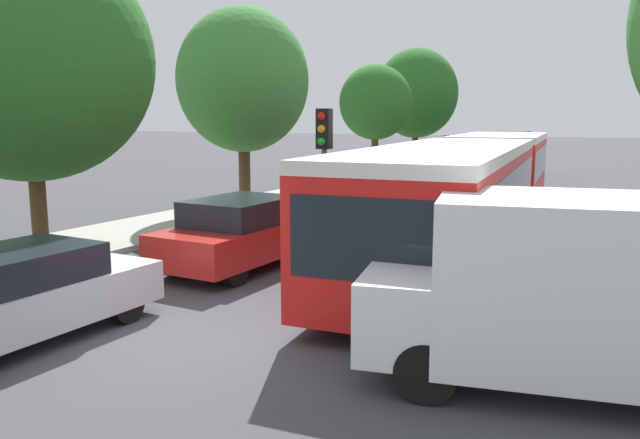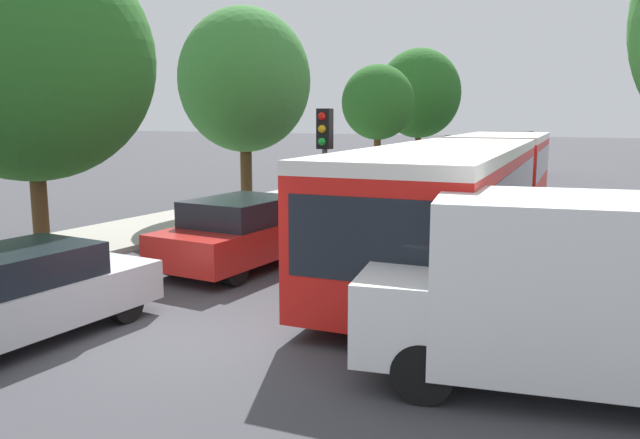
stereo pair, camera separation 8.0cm
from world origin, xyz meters
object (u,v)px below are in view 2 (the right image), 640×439
queued_car_tan (411,188)px  white_van (595,290)px  queued_car_silver (22,293)px  tree_left_distant (419,96)px  tree_left_far (379,104)px  articulated_bus (475,183)px  city_bus_rear (494,152)px  tree_left_near (31,65)px  tree_left_mid (247,84)px  queued_car_black (347,202)px  traffic_light (324,149)px  queued_car_red (244,232)px

queued_car_tan → white_van: bearing=-150.7°
queued_car_silver → tree_left_distant: size_ratio=0.56×
tree_left_far → articulated_bus: bearing=-56.0°
city_bus_rear → white_van: (7.28, -26.01, -0.13)m
tree_left_near → tree_left_mid: bearing=92.7°
white_van → city_bus_rear: bearing=-87.1°
tree_left_near → tree_left_distant: tree_left_distant is taller
queued_car_black → traffic_light: size_ratio=1.26×
tree_left_near → tree_left_far: (-0.33, 18.80, -0.48)m
queued_car_red → tree_left_far: size_ratio=0.77×
queued_car_black → tree_left_far: bearing=19.9°
city_bus_rear → queued_car_black: city_bus_rear is taller
queued_car_tan → tree_left_mid: (-4.16, -4.08, 3.56)m
queued_car_silver → traffic_light: traffic_light is taller
queued_car_red → white_van: white_van is taller
queued_car_black → tree_left_near: size_ratio=0.62×
city_bus_rear → tree_left_far: (-4.06, -6.15, 2.42)m
articulated_bus → queued_car_tan: articulated_bus is taller
articulated_bus → tree_left_near: tree_left_near is taller
queued_car_silver → tree_left_distant: (-4.53, 29.16, 3.73)m
white_van → tree_left_mid: size_ratio=0.79×
queued_car_black → queued_car_tan: queued_car_black is taller
queued_car_tan → tree_left_mid: bearing=135.2°
city_bus_rear → tree_left_mid: 17.47m
tree_left_mid → tree_left_far: size_ratio=1.18×
articulated_bus → queued_car_tan: 6.17m
queued_car_silver → city_bus_rear: bearing=0.6°
tree_left_mid → tree_left_near: bearing=-87.3°
queued_car_tan → city_bus_rear: bearing=1.0°
queued_car_black → tree_left_mid: tree_left_mid is taller
articulated_bus → queued_car_silver: 11.18m
queued_car_black → tree_left_near: bearing=155.6°
city_bus_rear → queued_car_black: (-0.17, -17.40, -0.62)m
articulated_bus → queued_car_tan: size_ratio=4.47×
tree_left_distant → traffic_light: bearing=-75.4°
white_van → tree_left_distant: size_ratio=0.75×
queued_car_silver → tree_left_near: bearing=49.9°
city_bus_rear → tree_left_near: 25.39m
tree_left_mid → tree_left_distant: (-0.54, 17.80, 0.16)m
traffic_light → tree_left_distant: 23.12m
queued_car_silver → white_van: 7.72m
queued_car_red → queued_car_black: queued_car_red is taller
articulated_bus → tree_left_distant: 20.64m
queued_car_tan → traffic_light: size_ratio=1.18×
queued_car_black → tree_left_distant: 19.36m
white_van → tree_left_mid: tree_left_mid is taller
white_van → tree_left_far: (-11.34, 19.86, 2.55)m
tree_left_far → tree_left_distant: (-0.60, 7.23, 0.63)m
queued_car_red → tree_left_near: bearing=119.7°
queued_car_black → tree_left_mid: bearing=81.2°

